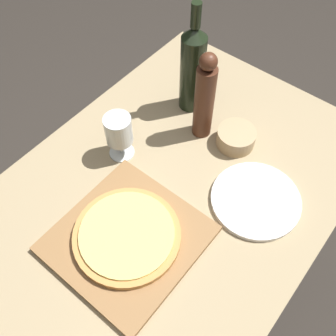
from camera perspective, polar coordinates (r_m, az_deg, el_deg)
The scene contains 9 objects.
ground_plane at distance 1.74m, azimuth -0.65°, elevation -17.13°, with size 12.00×12.00×0.00m, color #2D2823.
dining_table at distance 1.15m, azimuth -0.94°, elevation -7.34°, with size 0.80×1.22×0.75m.
cutting_board at distance 1.00m, azimuth -5.87°, elevation -10.17°, with size 0.33×0.34×0.02m.
pizza at distance 0.98m, azimuth -5.97°, elevation -9.67°, with size 0.27×0.27×0.02m.
wine_bottle at distance 1.17m, azimuth 3.59°, elevation 14.30°, with size 0.07×0.07×0.35m.
pepper_mill at distance 1.10m, azimuth 5.33°, elevation 10.05°, with size 0.06×0.06×0.29m.
wine_glass at distance 1.07m, azimuth -7.18°, elevation 5.33°, with size 0.08×0.08×0.14m.
small_bowl at distance 1.16m, azimuth 9.84°, elevation 4.38°, with size 0.11×0.11×0.05m.
dinner_plate at distance 1.07m, azimuth 12.60°, elevation -4.55°, with size 0.24×0.24×0.01m.
Camera 1 is at (0.35, -0.41, 1.66)m, focal length 42.00 mm.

